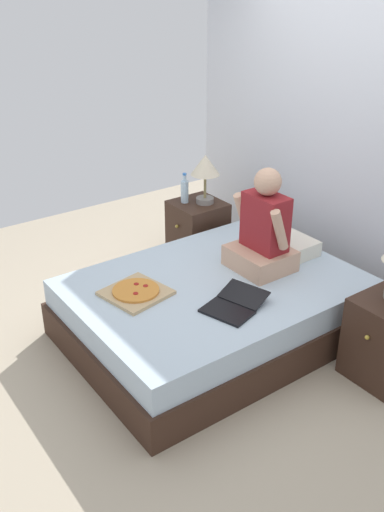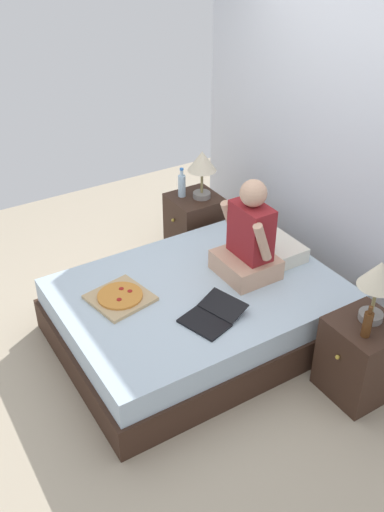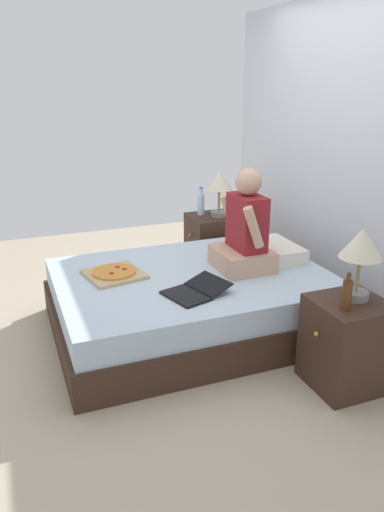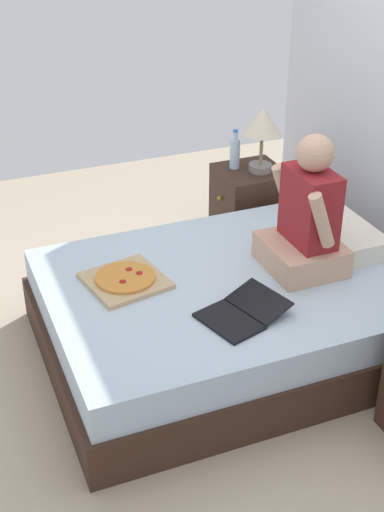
{
  "view_description": "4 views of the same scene",
  "coord_description": "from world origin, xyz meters",
  "px_view_note": "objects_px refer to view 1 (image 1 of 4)",
  "views": [
    {
      "loc": [
        2.83,
        -2.24,
        2.5
      ],
      "look_at": [
        0.05,
        -0.24,
        0.75
      ],
      "focal_mm": 40.0,
      "sensor_mm": 36.0,
      "label": 1
    },
    {
      "loc": [
        2.9,
        -1.85,
        2.97
      ],
      "look_at": [
        0.02,
        -0.07,
        0.77
      ],
      "focal_mm": 40.0,
      "sensor_mm": 36.0,
      "label": 2
    },
    {
      "loc": [
        3.28,
        -1.28,
        1.88
      ],
      "look_at": [
        0.05,
        -0.02,
        0.62
      ],
      "focal_mm": 35.0,
      "sensor_mm": 36.0,
      "label": 3
    },
    {
      "loc": [
        3.01,
        -1.46,
        2.52
      ],
      "look_at": [
        0.02,
        -0.25,
        0.66
      ],
      "focal_mm": 50.0,
      "sensor_mm": 36.0,
      "label": 4
    }
  ],
  "objects_px": {
    "person_seated": "(263,233)",
    "laptop": "(233,306)",
    "lamp_on_left_nightstand": "(205,168)",
    "water_bottle": "(185,191)",
    "nightstand_left": "(198,232)",
    "pizza_box": "(136,292)",
    "bed": "(214,308)"
  },
  "relations": [
    {
      "from": "pizza_box",
      "to": "lamp_on_left_nightstand",
      "type": "bearing_deg",
      "value": 124.43
    },
    {
      "from": "water_bottle",
      "to": "person_seated",
      "type": "relative_size",
      "value": 0.35
    },
    {
      "from": "water_bottle",
      "to": "person_seated",
      "type": "xyz_separation_m",
      "value": [
        1.18,
        -0.12,
        0.05
      ]
    },
    {
      "from": "nightstand_left",
      "to": "person_seated",
      "type": "distance_m",
      "value": 1.2
    },
    {
      "from": "bed",
      "to": "laptop",
      "type": "height_order",
      "value": "laptop"
    },
    {
      "from": "bed",
      "to": "pizza_box",
      "type": "distance_m",
      "value": 0.64
    },
    {
      "from": "water_bottle",
      "to": "laptop",
      "type": "xyz_separation_m",
      "value": [
        1.51,
        -0.67,
        -0.21
      ]
    },
    {
      "from": "water_bottle",
      "to": "laptop",
      "type": "relative_size",
      "value": 0.56
    },
    {
      "from": "nightstand_left",
      "to": "person_seated",
      "type": "height_order",
      "value": "person_seated"
    },
    {
      "from": "bed",
      "to": "person_seated",
      "type": "distance_m",
      "value": 0.67
    },
    {
      "from": "lamp_on_left_nightstand",
      "to": "pizza_box",
      "type": "height_order",
      "value": "lamp_on_left_nightstand"
    },
    {
      "from": "person_seated",
      "to": "laptop",
      "type": "height_order",
      "value": "person_seated"
    },
    {
      "from": "lamp_on_left_nightstand",
      "to": "water_bottle",
      "type": "relative_size",
      "value": 1.63
    },
    {
      "from": "nightstand_left",
      "to": "laptop",
      "type": "distance_m",
      "value": 1.63
    },
    {
      "from": "water_bottle",
      "to": "bed",
      "type": "bearing_deg",
      "value": -25.29
    },
    {
      "from": "nightstand_left",
      "to": "laptop",
      "type": "xyz_separation_m",
      "value": [
        1.43,
        -0.76,
        0.19
      ]
    },
    {
      "from": "bed",
      "to": "lamp_on_left_nightstand",
      "type": "height_order",
      "value": "lamp_on_left_nightstand"
    },
    {
      "from": "water_bottle",
      "to": "person_seated",
      "type": "height_order",
      "value": "person_seated"
    },
    {
      "from": "lamp_on_left_nightstand",
      "to": "water_bottle",
      "type": "xyz_separation_m",
      "value": [
        -0.12,
        -0.14,
        -0.22
      ]
    },
    {
      "from": "nightstand_left",
      "to": "person_seated",
      "type": "xyz_separation_m",
      "value": [
        1.1,
        -0.21,
        0.46
      ]
    },
    {
      "from": "nightstand_left",
      "to": "lamp_on_left_nightstand",
      "type": "height_order",
      "value": "lamp_on_left_nightstand"
    },
    {
      "from": "lamp_on_left_nightstand",
      "to": "person_seated",
      "type": "bearing_deg",
      "value": -13.7
    },
    {
      "from": "lamp_on_left_nightstand",
      "to": "laptop",
      "type": "bearing_deg",
      "value": -30.27
    },
    {
      "from": "water_bottle",
      "to": "laptop",
      "type": "height_order",
      "value": "water_bottle"
    },
    {
      "from": "lamp_on_left_nightstand",
      "to": "person_seated",
      "type": "relative_size",
      "value": 0.58
    },
    {
      "from": "lamp_on_left_nightstand",
      "to": "pizza_box",
      "type": "relative_size",
      "value": 0.96
    },
    {
      "from": "nightstand_left",
      "to": "pizza_box",
      "type": "distance_m",
      "value": 1.5
    },
    {
      "from": "person_seated",
      "to": "bed",
      "type": "bearing_deg",
      "value": -94.22
    },
    {
      "from": "person_seated",
      "to": "pizza_box",
      "type": "bearing_deg",
      "value": -101.78
    },
    {
      "from": "nightstand_left",
      "to": "pizza_box",
      "type": "height_order",
      "value": "nightstand_left"
    },
    {
      "from": "pizza_box",
      "to": "person_seated",
      "type": "bearing_deg",
      "value": 78.22
    },
    {
      "from": "nightstand_left",
      "to": "person_seated",
      "type": "relative_size",
      "value": 0.75
    }
  ]
}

